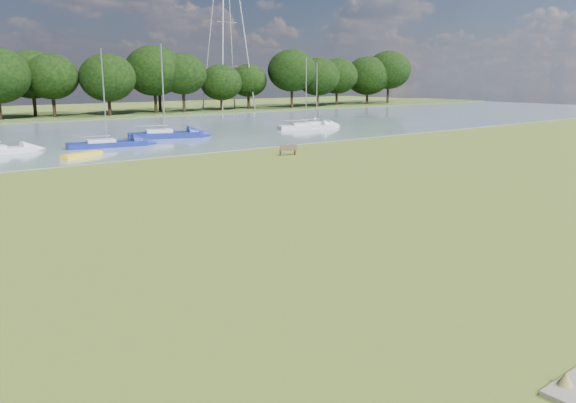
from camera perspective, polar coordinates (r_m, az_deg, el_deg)
ground at (r=21.77m, az=-2.84°, el=-3.54°), size 220.00×220.00×0.00m
river at (r=60.64m, az=-26.45°, el=5.60°), size 220.00×40.00×0.10m
riverbank_bench at (r=43.86m, az=0.01°, el=5.26°), size 1.41×0.90×0.83m
kayak at (r=45.26m, az=-20.20°, el=4.46°), size 3.46×2.14×0.34m
tree_line at (r=87.53m, az=-25.03°, el=11.57°), size 158.67×8.58×10.38m
sailboat_0 at (r=57.03m, az=-12.47°, el=6.83°), size 7.33×4.01×9.02m
sailboat_3 at (r=51.11m, az=-17.98°, el=5.74°), size 6.81×2.90×8.24m
sailboat_5 at (r=67.34m, az=2.86°, el=7.89°), size 5.41×1.91×7.52m
sailboat_6 at (r=65.08m, az=1.77°, el=7.73°), size 6.63×3.93×8.00m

